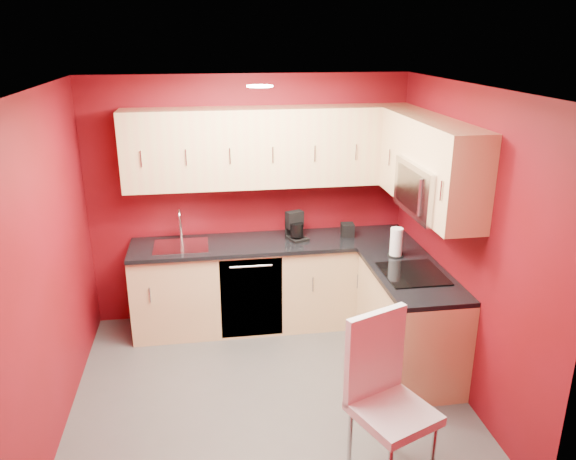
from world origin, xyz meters
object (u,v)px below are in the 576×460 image
object	(u,v)px
coffee_maker	(297,226)
napkin_holder	(347,230)
microwave	(433,189)
paper_towel	(396,242)
dining_chair	(394,404)
sink	(181,242)

from	to	relation	value
coffee_maker	napkin_holder	xyz separation A→B (m)	(0.52, 0.02, -0.07)
coffee_maker	napkin_holder	size ratio (longest dim) A/B	2.06
microwave	coffee_maker	size ratio (longest dim) A/B	2.71
microwave	napkin_holder	size ratio (longest dim) A/B	5.59
paper_towel	coffee_maker	bearing A→B (deg)	146.04
napkin_holder	paper_towel	distance (m)	0.66
microwave	dining_chair	size ratio (longest dim) A/B	0.66
paper_towel	dining_chair	world-z (taller)	paper_towel
dining_chair	microwave	bearing A→B (deg)	38.48
microwave	sink	distance (m)	2.43
microwave	napkin_holder	world-z (taller)	microwave
sink	coffee_maker	bearing A→B (deg)	-0.82
napkin_holder	dining_chair	size ratio (longest dim) A/B	0.12
microwave	dining_chair	distance (m)	1.80
paper_towel	napkin_holder	bearing A→B (deg)	118.12
sink	dining_chair	world-z (taller)	sink
napkin_holder	paper_towel	size ratio (longest dim) A/B	0.51
dining_chair	napkin_holder	bearing A→B (deg)	60.62
microwave	dining_chair	xyz separation A→B (m)	(-0.69, -1.27, -1.08)
sink	microwave	bearing A→B (deg)	-25.60
napkin_holder	coffee_maker	bearing A→B (deg)	-177.68
microwave	napkin_holder	xyz separation A→B (m)	(-0.43, 1.01, -0.68)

